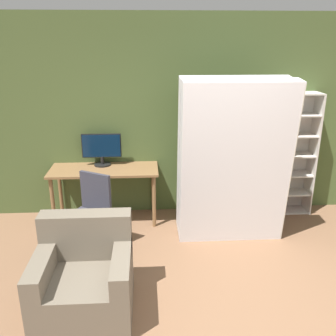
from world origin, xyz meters
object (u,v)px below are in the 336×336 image
mattress_far (230,157)px  mattress_near (236,165)px  bookshelf (284,155)px  office_chair (90,223)px  monitor (102,148)px  armchair (85,278)px

mattress_far → mattress_near: bearing=-90.0°
mattress_far → bookshelf: bearing=30.4°
bookshelf → mattress_near: 1.21m
office_chair → mattress_far: (1.69, 0.45, 0.61)m
mattress_far → office_chair: bearing=-165.0°
monitor → mattress_far: mattress_far is taller
bookshelf → mattress_far: size_ratio=0.86×
monitor → mattress_near: (1.63, -0.81, 0.00)m
office_chair → mattress_far: bearing=15.0°
office_chair → armchair: 0.97m
mattress_far → monitor: bearing=162.4°
bookshelf → mattress_near: bearing=-137.3°
office_chair → armchair: (0.08, -0.96, -0.06)m
office_chair → armchair: size_ratio=1.10×
monitor → mattress_far: bearing=-17.6°
monitor → bookshelf: 2.51m
monitor → office_chair: 1.14m
monitor → office_chair: bearing=-93.8°
monitor → bookshelf: size_ratio=0.31×
monitor → office_chair: size_ratio=0.56×
monitor → office_chair: (-0.06, -0.97, -0.60)m
office_chair → bookshelf: size_ratio=0.55×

